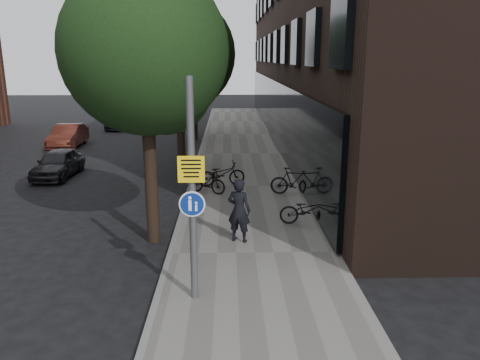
{
  "coord_description": "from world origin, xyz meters",
  "views": [
    {
      "loc": [
        -0.44,
        -8.17,
        5.13
      ],
      "look_at": [
        -0.13,
        3.77,
        2.0
      ],
      "focal_mm": 35.0,
      "sensor_mm": 36.0,
      "label": 1
    }
  ],
  "objects_px": {
    "pedestrian": "(239,210)",
    "parked_bike_facade_near": "(308,210)",
    "signpost": "(192,192)",
    "parked_car_near": "(58,163)"
  },
  "relations": [
    {
      "from": "signpost",
      "to": "parked_bike_facade_near",
      "type": "height_order",
      "value": "signpost"
    },
    {
      "from": "signpost",
      "to": "parked_car_near",
      "type": "distance_m",
      "value": 13.25
    },
    {
      "from": "signpost",
      "to": "parked_car_near",
      "type": "height_order",
      "value": "signpost"
    },
    {
      "from": "parked_car_near",
      "to": "pedestrian",
      "type": "bearing_deg",
      "value": -43.61
    },
    {
      "from": "parked_car_near",
      "to": "signpost",
      "type": "bearing_deg",
      "value": -56.58
    },
    {
      "from": "pedestrian",
      "to": "parked_car_near",
      "type": "height_order",
      "value": "pedestrian"
    },
    {
      "from": "signpost",
      "to": "pedestrian",
      "type": "distance_m",
      "value": 3.63
    },
    {
      "from": "signpost",
      "to": "pedestrian",
      "type": "bearing_deg",
      "value": 72.14
    },
    {
      "from": "signpost",
      "to": "pedestrian",
      "type": "relative_size",
      "value": 2.58
    },
    {
      "from": "pedestrian",
      "to": "parked_bike_facade_near",
      "type": "bearing_deg",
      "value": -127.74
    }
  ]
}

